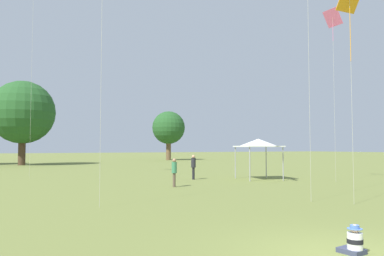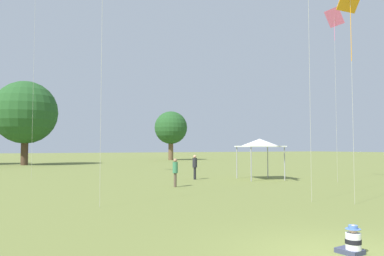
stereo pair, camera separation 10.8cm
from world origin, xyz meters
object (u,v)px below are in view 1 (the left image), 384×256
object	(u,v)px
kite_3	(333,22)
person_standing_2	(193,165)
seated_toddler	(354,242)
canopy_tent	(258,143)
person_standing_1	(174,170)
kite_0	(350,5)
distant_tree_2	(23,112)
distant_tree_0	(169,128)

from	to	relation	value
kite_3	person_standing_2	bearing A→B (deg)	94.87
seated_toddler	canopy_tent	world-z (taller)	canopy_tent
person_standing_1	kite_0	bearing A→B (deg)	-110.79
kite_0	kite_3	world-z (taller)	kite_3
person_standing_2	canopy_tent	world-z (taller)	canopy_tent
seated_toddler	kite_3	distance (m)	19.73
person_standing_2	person_standing_1	bearing A→B (deg)	-120.72
kite_3	distant_tree_2	distance (m)	37.80
seated_toddler	kite_3	world-z (taller)	kite_3
person_standing_2	distant_tree_2	bearing A→B (deg)	117.68
person_standing_1	kite_3	size ratio (longest dim) A/B	0.14
person_standing_2	distant_tree_0	distance (m)	39.79
distant_tree_0	person_standing_2	bearing A→B (deg)	-111.29
distant_tree_0	distant_tree_2	bearing A→B (deg)	-159.39
seated_toddler	person_standing_2	size ratio (longest dim) A/B	0.36
canopy_tent	distant_tree_2	world-z (taller)	distant_tree_2
person_standing_1	kite_3	bearing A→B (deg)	-53.59
kite_0	distant_tree_0	world-z (taller)	kite_0
seated_toddler	kite_0	bearing A→B (deg)	32.09
seated_toddler	person_standing_1	bearing A→B (deg)	73.96
distant_tree_0	canopy_tent	bearing A→B (deg)	-104.88
canopy_tent	distant_tree_2	size ratio (longest dim) A/B	0.30
kite_3	distant_tree_0	bearing A→B (deg)	34.97
person_standing_2	kite_3	bearing A→B (deg)	-30.60
kite_3	canopy_tent	bearing A→B (deg)	82.38
seated_toddler	person_standing_2	distance (m)	18.24
person_standing_1	person_standing_2	size ratio (longest dim) A/B	0.94
kite_0	distant_tree_0	distance (m)	51.62
person_standing_2	distant_tree_0	xyz separation A→B (m)	(14.35, 36.83, 4.58)
kite_3	distant_tree_2	xyz separation A→B (m)	(-16.46, 33.81, -3.80)
person_standing_2	distant_tree_2	world-z (taller)	distant_tree_2
kite_0	kite_3	bearing A→B (deg)	-87.85
person_standing_1	kite_0	world-z (taller)	kite_0
kite_0	canopy_tent	bearing A→B (deg)	-62.32
person_standing_1	kite_0	xyz separation A→B (m)	(3.54, -8.93, 6.88)
canopy_tent	distant_tree_2	xyz separation A→B (m)	(-13.41, 29.87, 4.04)
person_standing_1	seated_toddler	bearing A→B (deg)	-141.32
seated_toddler	person_standing_2	world-z (taller)	person_standing_2
kite_0	seated_toddler	bearing A→B (deg)	85.89
person_standing_1	canopy_tent	xyz separation A→B (m)	(7.27, 1.90, 1.53)
seated_toddler	kite_3	bearing A→B (deg)	35.65
seated_toddler	distant_tree_0	distance (m)	57.96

